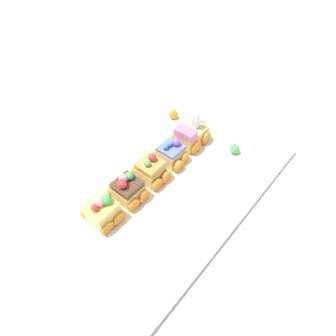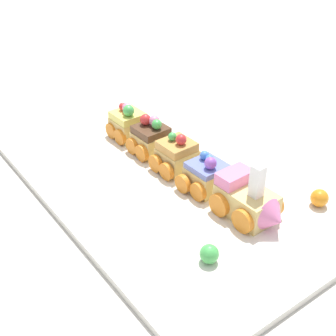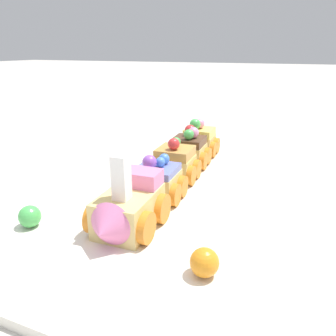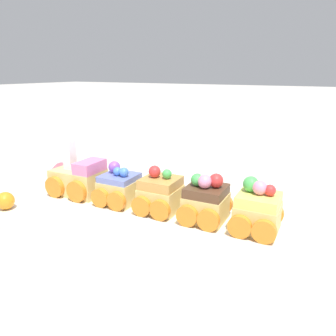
% 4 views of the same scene
% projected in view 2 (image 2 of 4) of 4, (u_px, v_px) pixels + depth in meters
% --- Properties ---
extents(ground_plane, '(10.00, 10.00, 0.00)m').
position_uv_depth(ground_plane, '(171.00, 188.00, 0.80)').
color(ground_plane, beige).
extents(display_board, '(0.61, 0.39, 0.01)m').
position_uv_depth(display_board, '(171.00, 186.00, 0.80)').
color(display_board, white).
rests_on(display_board, ground_plane).
extents(cake_train_locomotive, '(0.11, 0.08, 0.10)m').
position_uv_depth(cake_train_locomotive, '(250.00, 202.00, 0.70)').
color(cake_train_locomotive, '#E5C675').
rests_on(cake_train_locomotive, display_board).
extents(cake_car_blueberry, '(0.07, 0.08, 0.07)m').
position_uv_depth(cake_car_blueberry, '(207.00, 176.00, 0.77)').
color(cake_car_blueberry, '#E5C675').
rests_on(cake_car_blueberry, display_board).
extents(cake_car_caramel, '(0.07, 0.08, 0.07)m').
position_uv_depth(cake_car_caramel, '(177.00, 156.00, 0.82)').
color(cake_car_caramel, '#E5C675').
rests_on(cake_car_caramel, display_board).
extents(cake_car_chocolate, '(0.07, 0.08, 0.07)m').
position_uv_depth(cake_car_chocolate, '(151.00, 138.00, 0.87)').
color(cake_car_chocolate, '#E5C675').
rests_on(cake_car_chocolate, display_board).
extents(cake_car_lemon, '(0.07, 0.08, 0.07)m').
position_uv_depth(cake_car_lemon, '(128.00, 124.00, 0.92)').
color(cake_car_lemon, '#E5C675').
rests_on(cake_car_lemon, display_board).
extents(gumball_orange, '(0.03, 0.03, 0.03)m').
position_uv_depth(gumball_orange, '(319.00, 198.00, 0.74)').
color(gumball_orange, orange).
rests_on(gumball_orange, display_board).
extents(gumball_green, '(0.03, 0.03, 0.03)m').
position_uv_depth(gumball_green, '(209.00, 254.00, 0.63)').
color(gumball_green, '#4CBC56').
rests_on(gumball_green, display_board).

